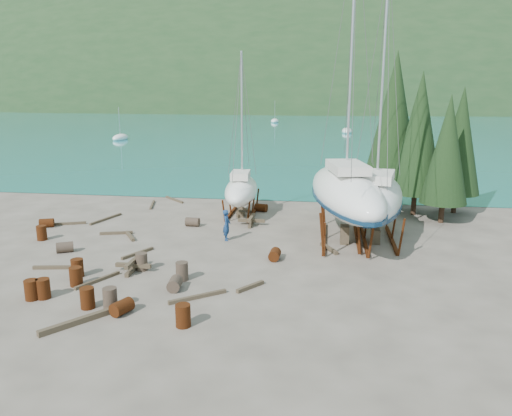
# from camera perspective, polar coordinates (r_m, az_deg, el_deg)

# --- Properties ---
(ground) EXTENTS (600.00, 600.00, 0.00)m
(ground) POSITION_cam_1_polar(r_m,az_deg,el_deg) (26.28, -6.17, -6.15)
(ground) COLOR #554D43
(ground) RESTS_ON ground
(bay_water) EXTENTS (700.00, 700.00, 0.00)m
(bay_water) POSITION_cam_1_polar(r_m,az_deg,el_deg) (339.12, 7.31, 11.89)
(bay_water) COLOR teal
(bay_water) RESTS_ON ground
(far_hill) EXTENTS (800.00, 360.00, 110.00)m
(far_hill) POSITION_cam_1_polar(r_m,az_deg,el_deg) (344.12, 7.32, 11.91)
(far_hill) COLOR #1D371B
(far_hill) RESTS_ON ground
(far_house_left) EXTENTS (6.60, 5.60, 5.60)m
(far_house_left) POSITION_cam_1_polar(r_m,az_deg,el_deg) (224.06, -9.19, 11.81)
(far_house_left) COLOR beige
(far_house_left) RESTS_ON ground
(far_house_center) EXTENTS (6.60, 5.60, 5.60)m
(far_house_center) POSITION_cam_1_polar(r_m,az_deg,el_deg) (215.64, 1.24, 11.92)
(far_house_center) COLOR beige
(far_house_center) RESTS_ON ground
(far_house_right) EXTENTS (6.60, 5.60, 5.60)m
(far_house_right) POSITION_cam_1_polar(r_m,az_deg,el_deg) (215.34, 14.84, 11.48)
(far_house_right) COLOR beige
(far_house_right) RESTS_ON ground
(cypress_near_right) EXTENTS (3.60, 3.60, 10.00)m
(cypress_near_right) POSITION_cam_1_polar(r_m,az_deg,el_deg) (36.61, 18.13, 8.11)
(cypress_near_right) COLOR black
(cypress_near_right) RESTS_ON ground
(cypress_mid_right) EXTENTS (3.06, 3.06, 8.50)m
(cypress_mid_right) POSITION_cam_1_polar(r_m,az_deg,el_deg) (35.03, 21.00, 6.24)
(cypress_mid_right) COLOR black
(cypress_mid_right) RESTS_ON ground
(cypress_back_left) EXTENTS (4.14, 4.14, 11.50)m
(cypress_back_left) POSITION_cam_1_polar(r_m,az_deg,el_deg) (38.30, 15.49, 9.81)
(cypress_back_left) COLOR black
(cypress_back_left) RESTS_ON ground
(cypress_far_right) EXTENTS (3.24, 3.24, 9.00)m
(cypress_far_right) POSITION_cam_1_polar(r_m,az_deg,el_deg) (38.25, 22.28, 7.11)
(cypress_far_right) COLOR black
(cypress_far_right) RESTS_ON ground
(moored_boat_left) EXTENTS (2.00, 5.00, 6.05)m
(moored_boat_left) POSITION_cam_1_polar(r_m,az_deg,el_deg) (91.85, -15.24, 7.76)
(moored_boat_left) COLOR white
(moored_boat_left) RESTS_ON ground
(moored_boat_mid) EXTENTS (2.00, 5.00, 6.05)m
(moored_boat_mid) POSITION_cam_1_polar(r_m,az_deg,el_deg) (104.36, 10.34, 8.64)
(moored_boat_mid) COLOR white
(moored_boat_mid) RESTS_ON ground
(moored_boat_far) EXTENTS (2.00, 5.00, 6.05)m
(moored_boat_far) POSITION_cam_1_polar(r_m,az_deg,el_deg) (134.98, 2.15, 9.90)
(moored_boat_far) COLOR white
(moored_boat_far) RESTS_ON ground
(large_sailboat_near) EXTENTS (5.64, 11.98, 18.18)m
(large_sailboat_near) POSITION_cam_1_polar(r_m,az_deg,el_deg) (29.53, 10.25, 1.80)
(large_sailboat_near) COLOR white
(large_sailboat_near) RESTS_ON ground
(large_sailboat_far) EXTENTS (4.65, 10.24, 15.64)m
(large_sailboat_far) POSITION_cam_1_polar(r_m,az_deg,el_deg) (29.88, 13.62, 1.05)
(large_sailboat_far) COLOR white
(large_sailboat_far) RESTS_ON ground
(small_sailboat_shore) EXTENTS (2.70, 7.18, 11.26)m
(small_sailboat_shore) POSITION_cam_1_polar(r_m,az_deg,el_deg) (35.18, -1.68, 2.10)
(small_sailboat_shore) COLOR white
(small_sailboat_shore) RESTS_ON ground
(worker) EXTENTS (0.48, 0.70, 1.85)m
(worker) POSITION_cam_1_polar(r_m,az_deg,el_deg) (29.60, -3.37, -1.96)
(worker) COLOR navy
(worker) RESTS_ON ground
(drum_0) EXTENTS (0.58, 0.58, 0.88)m
(drum_0) POSITION_cam_1_polar(r_m,az_deg,el_deg) (23.52, -23.14, -8.47)
(drum_0) COLOR #5C270F
(drum_0) RESTS_ON ground
(drum_1) EXTENTS (0.67, 0.93, 0.58)m
(drum_1) POSITION_cam_1_polar(r_m,az_deg,el_deg) (22.87, -9.26, -8.54)
(drum_1) COLOR #2D2823
(drum_1) RESTS_ON ground
(drum_2) EXTENTS (1.03, 0.86, 0.58)m
(drum_2) POSITION_cam_1_polar(r_m,az_deg,el_deg) (35.18, -22.81, -1.59)
(drum_2) COLOR #5C270F
(drum_2) RESTS_ON ground
(drum_3) EXTENTS (0.58, 0.58, 0.88)m
(drum_3) POSITION_cam_1_polar(r_m,az_deg,el_deg) (21.89, -18.71, -9.71)
(drum_3) COLOR #5C270F
(drum_3) RESTS_ON ground
(drum_4) EXTENTS (1.00, 0.78, 0.58)m
(drum_4) POSITION_cam_1_polar(r_m,az_deg,el_deg) (36.60, 0.59, 0.04)
(drum_4) COLOR #5C270F
(drum_4) RESTS_ON ground
(drum_5) EXTENTS (0.58, 0.58, 0.88)m
(drum_5) POSITION_cam_1_polar(r_m,az_deg,el_deg) (23.88, -8.45, -7.16)
(drum_5) COLOR #2D2823
(drum_5) RESTS_ON ground
(drum_6) EXTENTS (0.61, 0.90, 0.58)m
(drum_6) POSITION_cam_1_polar(r_m,az_deg,el_deg) (26.39, 2.15, -5.34)
(drum_6) COLOR #5C270F
(drum_6) RESTS_ON ground
(drum_7) EXTENTS (0.58, 0.58, 0.88)m
(drum_7) POSITION_cam_1_polar(r_m,az_deg,el_deg) (19.48, -8.34, -12.07)
(drum_7) COLOR #5C270F
(drum_7) RESTS_ON ground
(drum_8) EXTENTS (0.58, 0.58, 0.88)m
(drum_8) POSITION_cam_1_polar(r_m,az_deg,el_deg) (32.33, -23.29, -2.63)
(drum_8) COLOR #5C270F
(drum_8) RESTS_ON ground
(drum_9) EXTENTS (0.90, 0.62, 0.58)m
(drum_9) POSITION_cam_1_polar(r_m,az_deg,el_deg) (32.95, -7.26, -1.59)
(drum_9) COLOR #2D2823
(drum_9) RESTS_ON ground
(drum_10) EXTENTS (0.58, 0.58, 0.88)m
(drum_10) POSITION_cam_1_polar(r_m,az_deg,el_deg) (24.41, -19.88, -7.38)
(drum_10) COLOR #5C270F
(drum_10) RESTS_ON ground
(drum_12) EXTENTS (0.88, 1.04, 0.58)m
(drum_12) POSITION_cam_1_polar(r_m,az_deg,el_deg) (21.02, -15.07, -10.88)
(drum_12) COLOR #5C270F
(drum_12) RESTS_ON ground
(drum_13) EXTENTS (0.58, 0.58, 0.88)m
(drum_13) POSITION_cam_1_polar(r_m,az_deg,el_deg) (23.59, -24.27, -8.52)
(drum_13) COLOR #5C270F
(drum_13) RESTS_ON ground
(drum_14) EXTENTS (0.58, 0.58, 0.88)m
(drum_14) POSITION_cam_1_polar(r_m,az_deg,el_deg) (25.53, -19.74, -6.45)
(drum_14) COLOR #5C270F
(drum_14) RESTS_ON ground
(drum_15) EXTENTS (1.05, 0.92, 0.58)m
(drum_15) POSITION_cam_1_polar(r_m,az_deg,el_deg) (29.50, -21.01, -4.20)
(drum_15) COLOR #2D2823
(drum_15) RESTS_ON ground
(drum_16) EXTENTS (0.58, 0.58, 0.88)m
(drum_16) POSITION_cam_1_polar(r_m,az_deg,el_deg) (25.50, -12.93, -6.00)
(drum_16) COLOR #2D2823
(drum_16) RESTS_ON ground
(drum_17) EXTENTS (0.58, 0.58, 0.88)m
(drum_17) POSITION_cam_1_polar(r_m,az_deg,el_deg) (21.60, -16.34, -9.85)
(drum_17) COLOR #2D2823
(drum_17) RESTS_ON ground
(timber_0) EXTENTS (0.80, 2.70, 0.14)m
(timber_0) POSITION_cam_1_polar(r_m,az_deg,el_deg) (39.34, -11.77, 0.38)
(timber_0) COLOR brown
(timber_0) RESTS_ON ground
(timber_1) EXTENTS (1.03, 1.71, 0.19)m
(timber_1) POSITION_cam_1_polar(r_m,az_deg,el_deg) (28.25, 8.33, -4.60)
(timber_1) COLOR brown
(timber_1) RESTS_ON ground
(timber_3) EXTENTS (1.24, 2.31, 0.15)m
(timber_3) POSITION_cam_1_polar(r_m,az_deg,el_deg) (24.68, -17.64, -7.88)
(timber_3) COLOR brown
(timber_3) RESTS_ON ground
(timber_4) EXTENTS (1.96, 0.73, 0.17)m
(timber_4) POSITION_cam_1_polar(r_m,az_deg,el_deg) (32.13, -15.68, -2.76)
(timber_4) COLOR brown
(timber_4) RESTS_ON ground
(timber_5) EXTENTS (2.21, 1.76, 0.16)m
(timber_5) POSITION_cam_1_polar(r_m,az_deg,el_deg) (21.93, -6.67, -10.03)
(timber_5) COLOR brown
(timber_5) RESTS_ON ground
(timber_6) EXTENTS (1.22, 1.45, 0.19)m
(timber_6) POSITION_cam_1_polar(r_m,az_deg,el_deg) (36.80, -1.21, -0.20)
(timber_6) COLOR brown
(timber_6) RESTS_ON ground
(timber_7) EXTENTS (1.12, 1.38, 0.17)m
(timber_7) POSITION_cam_1_polar(r_m,az_deg,el_deg) (22.80, -0.66, -8.98)
(timber_7) COLOR brown
(timber_7) RESTS_ON ground
(timber_8) EXTENTS (1.18, 1.64, 0.19)m
(timber_8) POSITION_cam_1_polar(r_m,az_deg,el_deg) (31.22, -14.20, -3.13)
(timber_8) COLOR brown
(timber_8) RESTS_ON ground
(timber_9) EXTENTS (2.08, 2.04, 0.15)m
(timber_9) POSITION_cam_1_polar(r_m,az_deg,el_deg) (40.79, -9.32, 0.96)
(timber_9) COLOR brown
(timber_9) RESTS_ON ground
(timber_11) EXTENTS (1.13, 2.04, 0.15)m
(timber_11) POSITION_cam_1_polar(r_m,az_deg,el_deg) (27.99, -13.38, -5.05)
(timber_11) COLOR brown
(timber_11) RESTS_ON ground
(timber_12) EXTENTS (2.29, 0.55, 0.17)m
(timber_12) POSITION_cam_1_polar(r_m,az_deg,el_deg) (27.06, -21.88, -6.31)
(timber_12) COLOR brown
(timber_12) RESTS_ON ground
(timber_15) EXTENTS (1.00, 3.05, 0.15)m
(timber_15) POSITION_cam_1_polar(r_m,az_deg,el_deg) (35.81, -16.77, -1.20)
(timber_15) COLOR brown
(timber_15) RESTS_ON ground
(timber_16) EXTENTS (2.00, 2.47, 0.23)m
(timber_16) POSITION_cam_1_polar(r_m,az_deg,el_deg) (20.73, -19.80, -12.13)
(timber_16) COLOR brown
(timber_16) RESTS_ON ground
(timber_17) EXTENTS (2.17, 0.96, 0.16)m
(timber_17) POSITION_cam_1_polar(r_m,az_deg,el_deg) (35.37, -20.67, -1.67)
(timber_17) COLOR brown
(timber_17) RESTS_ON ground
(timber_pile_fore) EXTENTS (1.80, 1.80, 0.60)m
(timber_pile_fore) POSITION_cam_1_polar(r_m,az_deg,el_deg) (25.50, -13.84, -6.39)
(timber_pile_fore) COLOR brown
(timber_pile_fore) RESTS_ON ground
(timber_pile_aft) EXTENTS (1.80, 1.80, 0.60)m
(timber_pile_aft) POSITION_cam_1_polar(r_m,az_deg,el_deg) (32.99, -0.53, -1.44)
(timber_pile_aft) COLOR brown
(timber_pile_aft) RESTS_ON ground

